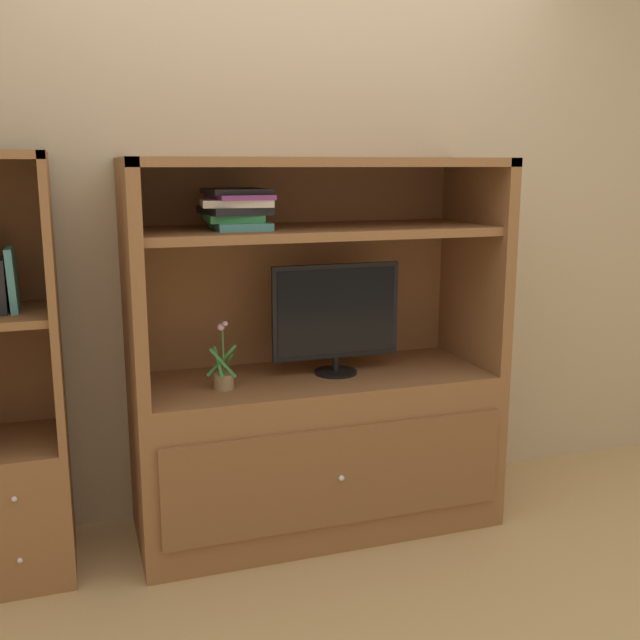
{
  "coord_description": "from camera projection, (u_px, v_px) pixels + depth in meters",
  "views": [
    {
      "loc": [
        -0.96,
        -2.51,
        1.56
      ],
      "look_at": [
        0.0,
        0.35,
        0.93
      ],
      "focal_mm": 41.74,
      "sensor_mm": 36.0,
      "label": 1
    }
  ],
  "objects": [
    {
      "name": "tv_monitor",
      "position": [
        336.0,
        315.0,
        3.15
      ],
      "size": [
        0.56,
        0.18,
        0.47
      ],
      "color": "black",
      "rests_on": "media_console"
    },
    {
      "name": "potted_plant",
      "position": [
        224.0,
        376.0,
        2.97
      ],
      "size": [
        0.13,
        0.1,
        0.28
      ],
      "color": "#8C7251",
      "rests_on": "media_console"
    },
    {
      "name": "media_console",
      "position": [
        316.0,
        412.0,
        3.22
      ],
      "size": [
        1.54,
        0.62,
        1.59
      ],
      "color": "brown",
      "rests_on": "ground_plane"
    },
    {
      "name": "ground_plane",
      "position": [
        348.0,
        566.0,
        2.94
      ],
      "size": [
        8.0,
        8.0,
        0.0
      ],
      "primitive_type": "plane",
      "color": "tan"
    },
    {
      "name": "painted_rear_wall",
      "position": [
        292.0,
        201.0,
        3.35
      ],
      "size": [
        6.0,
        0.1,
        2.8
      ],
      "primitive_type": "cube",
      "color": "tan",
      "rests_on": "ground_plane"
    },
    {
      "name": "magazine_stack",
      "position": [
        236.0,
        209.0,
        2.92
      ],
      "size": [
        0.3,
        0.34,
        0.16
      ],
      "color": "teal",
      "rests_on": "media_console"
    },
    {
      "name": "bookshelf_tall",
      "position": [
        15.0,
        435.0,
        2.83
      ],
      "size": [
        0.38,
        0.49,
        1.61
      ],
      "color": "brown",
      "rests_on": "ground_plane"
    }
  ]
}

